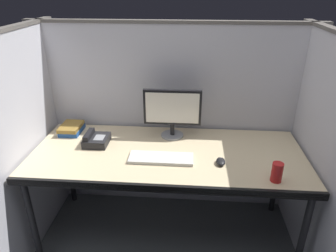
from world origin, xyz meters
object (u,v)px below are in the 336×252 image
at_px(keyboard_main, 161,158).
at_px(computer_mouse, 221,162).
at_px(desk_phone, 96,140).
at_px(desk, 167,159).
at_px(monitor_center, 172,110).
at_px(soda_can, 277,172).
at_px(book_stack, 72,128).

height_order(keyboard_main, computer_mouse, computer_mouse).
distance_m(keyboard_main, desk_phone, 0.53).
height_order(keyboard_main, desk_phone, desk_phone).
xyz_separation_m(desk, desk_phone, (-0.53, 0.10, 0.08)).
height_order(computer_mouse, desk_phone, desk_phone).
relative_size(desk, keyboard_main, 4.42).
bearing_deg(computer_mouse, desk_phone, 167.07).
bearing_deg(monitor_center, keyboard_main, -98.31).
distance_m(monitor_center, desk_phone, 0.60).
bearing_deg(desk, soda_can, -22.20).
distance_m(monitor_center, keyboard_main, 0.41).
xyz_separation_m(monitor_center, computer_mouse, (0.34, -0.37, -0.20)).
xyz_separation_m(soda_can, desk_phone, (-1.21, 0.37, -0.03)).
bearing_deg(book_stack, soda_can, -20.43).
bearing_deg(desk_phone, keyboard_main, -20.32).
height_order(computer_mouse, book_stack, book_stack).
bearing_deg(soda_can, book_stack, 159.57).
distance_m(monitor_center, soda_can, 0.86).
relative_size(computer_mouse, soda_can, 0.79).
relative_size(monitor_center, desk_phone, 2.26).
bearing_deg(soda_can, computer_mouse, 152.23).
relative_size(computer_mouse, desk_phone, 0.51).
bearing_deg(book_stack, monitor_center, -0.37).
bearing_deg(book_stack, computer_mouse, -18.27).
distance_m(computer_mouse, soda_can, 0.36).
distance_m(desk, desk_phone, 0.55).
bearing_deg(monitor_center, book_stack, 179.63).
xyz_separation_m(computer_mouse, soda_can, (0.31, -0.17, 0.04)).
relative_size(monitor_center, soda_can, 3.52).
relative_size(monitor_center, book_stack, 2.01).
xyz_separation_m(monitor_center, keyboard_main, (-0.05, -0.35, -0.20)).
relative_size(keyboard_main, desk_phone, 2.26).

